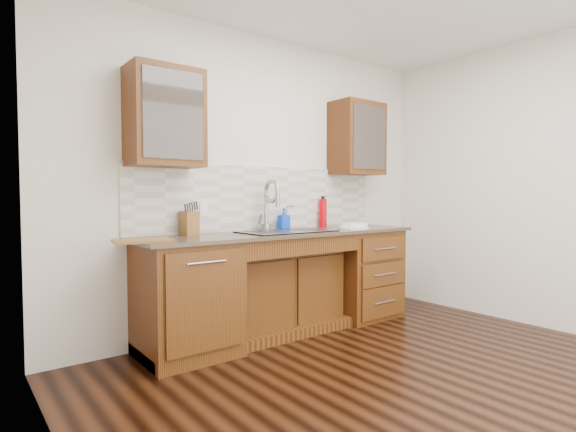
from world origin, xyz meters
TOP-DOWN VIEW (x-y plane):
  - ground at (0.00, 0.00)m, footprint 4.00×3.50m
  - wall_back at (0.00, 1.80)m, footprint 4.00×0.10m
  - wall_left at (-2.05, 0.00)m, footprint 0.10×3.50m
  - wall_right at (2.05, 0.00)m, footprint 0.10×3.50m
  - base_cabinet_left at (-0.95, 1.44)m, footprint 0.70×0.62m
  - base_cabinet_center at (0.00, 1.53)m, footprint 1.20×0.44m
  - base_cabinet_right at (0.95, 1.44)m, footprint 0.70×0.62m
  - countertop at (0.00, 1.43)m, footprint 2.70×0.65m
  - backsplash at (0.00, 1.74)m, footprint 2.70×0.02m
  - sink at (0.00, 1.41)m, footprint 0.84×0.46m
  - faucet at (-0.07, 1.64)m, footprint 0.04×0.04m
  - filter_tap at (0.18, 1.65)m, footprint 0.02×0.02m
  - upper_cabinet_left at (-1.05, 1.58)m, footprint 0.55×0.34m
  - upper_cabinet_right at (1.05, 1.58)m, footprint 0.55×0.34m
  - outlet_left at (-0.65, 1.73)m, footprint 0.08×0.01m
  - outlet_right at (0.65, 1.73)m, footprint 0.08×0.01m
  - soap_bottle at (0.13, 1.63)m, footprint 0.10×0.10m
  - water_bottle at (0.65, 1.67)m, footprint 0.08×0.08m
  - plate at (0.75, 1.33)m, footprint 0.33×0.33m
  - dish_towel at (0.82, 1.39)m, footprint 0.23×0.18m
  - knife_block at (-0.84, 1.63)m, footprint 0.11×0.18m
  - cutting_board at (-1.33, 1.33)m, footprint 0.42×0.33m
  - cup_left_a at (-1.13, 1.58)m, footprint 0.15×0.15m
  - cup_left_b at (-0.92, 1.58)m, footprint 0.12×0.12m
  - cup_right_a at (0.90, 1.58)m, footprint 0.12×0.12m
  - cup_right_b at (1.15, 1.58)m, footprint 0.12×0.12m

SIDE VIEW (x-z plane):
  - ground at x=0.00m, z-range -0.10..0.00m
  - base_cabinet_center at x=0.00m, z-range 0.00..0.70m
  - base_cabinet_left at x=-0.95m, z-range 0.00..0.88m
  - base_cabinet_right at x=0.95m, z-range 0.00..0.88m
  - sink at x=0.00m, z-range 0.73..0.92m
  - countertop at x=0.00m, z-range 0.88..0.91m
  - plate at x=0.75m, z-range 0.91..0.93m
  - cutting_board at x=-1.33m, z-range 0.91..0.93m
  - dish_towel at x=0.82m, z-range 0.93..0.96m
  - knife_block at x=-0.84m, z-range 0.91..1.10m
  - soap_bottle at x=0.13m, z-range 0.91..1.11m
  - filter_tap at x=0.18m, z-range 0.91..1.15m
  - water_bottle at x=0.65m, z-range 0.91..1.20m
  - faucet at x=-0.07m, z-range 0.91..1.31m
  - outlet_left at x=-0.65m, z-range 1.06..1.18m
  - outlet_right at x=0.65m, z-range 1.06..1.18m
  - backsplash at x=0.00m, z-range 0.91..1.50m
  - wall_back at x=0.00m, z-range 0.00..2.70m
  - wall_left at x=-2.05m, z-range 0.00..2.70m
  - wall_right at x=2.05m, z-range 0.00..2.70m
  - cup_right_b at x=1.15m, z-range 1.72..1.81m
  - cup_left_b at x=-0.92m, z-range 1.72..1.82m
  - cup_right_a at x=0.90m, z-range 1.72..1.82m
  - cup_left_a at x=-1.13m, z-range 1.72..1.82m
  - upper_cabinet_left at x=-1.05m, z-range 1.45..2.20m
  - upper_cabinet_right at x=1.05m, z-range 1.45..2.20m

